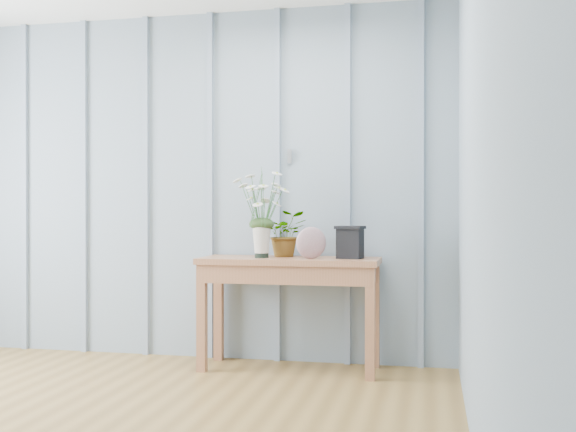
% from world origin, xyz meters
% --- Properties ---
extents(room_shell, '(4.00, 4.50, 2.50)m').
position_xyz_m(room_shell, '(0.00, 0.92, 1.99)').
color(room_shell, '#81929F').
rests_on(room_shell, ground).
extents(sideboard, '(1.20, 0.45, 0.75)m').
position_xyz_m(sideboard, '(0.89, 1.99, 0.64)').
color(sideboard, '#915B3B').
rests_on(sideboard, ground).
extents(daisy_vase, '(0.41, 0.31, 0.58)m').
position_xyz_m(daisy_vase, '(0.71, 1.94, 1.12)').
color(daisy_vase, black).
rests_on(daisy_vase, sideboard).
extents(spider_plant, '(0.34, 0.31, 0.31)m').
position_xyz_m(spider_plant, '(0.84, 2.10, 0.91)').
color(spider_plant, '#213917').
rests_on(spider_plant, sideboard).
extents(felt_disc_vessel, '(0.21, 0.16, 0.21)m').
position_xyz_m(felt_disc_vessel, '(1.05, 1.91, 0.85)').
color(felt_disc_vessel, '#7E3E59').
rests_on(felt_disc_vessel, sideboard).
extents(carved_box, '(0.20, 0.17, 0.22)m').
position_xyz_m(carved_box, '(1.30, 1.99, 0.86)').
color(carved_box, black).
rests_on(carved_box, sideboard).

